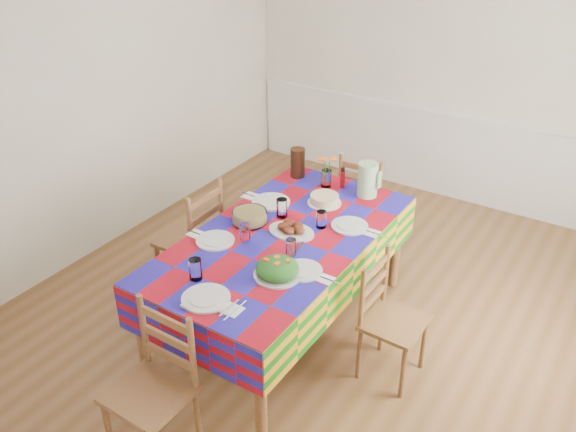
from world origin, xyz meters
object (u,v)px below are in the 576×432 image
object	(u,v)px
chair_far	(365,203)
chair_left	(194,241)
dining_table	(282,247)
green_pitcher	(368,180)
tea_pitcher	(298,163)
chair_near	(155,389)
meat_platter	(291,229)
chair_right	(389,320)

from	to	relation	value
chair_far	chair_left	size ratio (longest dim) A/B	0.96
dining_table	chair_left	xyz separation A→B (m)	(-0.85, 0.00, -0.23)
green_pitcher	tea_pitcher	xyz separation A→B (m)	(-0.65, -0.00, -0.01)
dining_table	chair_near	distance (m)	1.37
meat_platter	tea_pitcher	xyz separation A→B (m)	(-0.45, 0.81, 0.10)
chair_near	chair_left	xyz separation A→B (m)	(-0.85, 1.35, 0.01)
green_pitcher	chair_right	distance (m)	1.21
tea_pitcher	chair_near	size ratio (longest dim) A/B	0.25
chair_near	chair_far	world-z (taller)	chair_near
meat_platter	chair_right	world-z (taller)	chair_right
tea_pitcher	chair_far	xyz separation A→B (m)	(0.43, 0.46, -0.47)
dining_table	chair_left	bearing A→B (deg)	179.92
green_pitcher	chair_near	bearing A→B (deg)	-95.71
chair_left	chair_right	xyz separation A→B (m)	(1.71, -0.00, -0.06)
green_pitcher	chair_far	distance (m)	0.71
chair_far	chair_left	xyz separation A→B (m)	(-0.85, -1.35, 0.02)
meat_platter	chair_far	xyz separation A→B (m)	(-0.03, 1.28, -0.37)
tea_pitcher	chair_near	world-z (taller)	tea_pitcher
dining_table	chair_right	distance (m)	0.91
tea_pitcher	chair_left	size ratio (longest dim) A/B	0.24
meat_platter	green_pitcher	world-z (taller)	green_pitcher
chair_far	chair_left	distance (m)	1.60
chair_far	chair_left	world-z (taller)	chair_left
chair_right	chair_far	bearing A→B (deg)	33.74
tea_pitcher	chair_right	distance (m)	1.64
chair_far	green_pitcher	bearing A→B (deg)	114.33
dining_table	chair_near	world-z (taller)	chair_near
dining_table	meat_platter	bearing A→B (deg)	68.93
green_pitcher	tea_pitcher	size ratio (longest dim) A/B	1.11
chair_far	chair_right	bearing A→B (deg)	121.09
green_pitcher	chair_left	bearing A→B (deg)	-140.62
meat_platter	chair_far	world-z (taller)	chair_far
meat_platter	chair_near	world-z (taller)	chair_near
chair_left	chair_right	distance (m)	1.71
meat_platter	green_pitcher	bearing A→B (deg)	76.44
tea_pitcher	chair_left	xyz separation A→B (m)	(-0.43, -0.88, -0.45)
chair_near	chair_far	bearing A→B (deg)	90.93
chair_left	chair_far	bearing A→B (deg)	146.23
tea_pitcher	chair_near	bearing A→B (deg)	-79.17
chair_far	chair_near	bearing A→B (deg)	88.63
meat_platter	chair_far	distance (m)	1.33
meat_platter	chair_left	distance (m)	0.95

